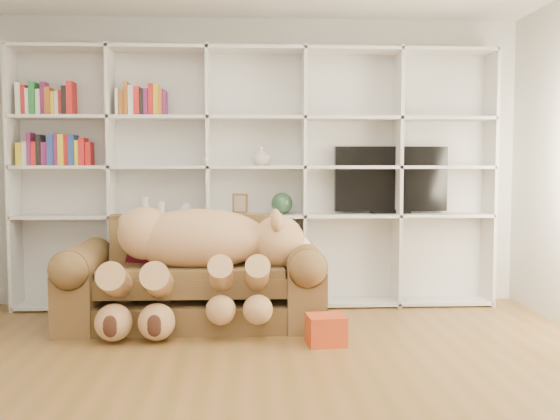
{
  "coord_description": "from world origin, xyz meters",
  "views": [
    {
      "loc": [
        -0.08,
        -3.47,
        1.31
      ],
      "look_at": [
        0.19,
        1.63,
        0.95
      ],
      "focal_mm": 40.0,
      "sensor_mm": 36.0,
      "label": 1
    }
  ],
  "objects": [
    {
      "name": "floor",
      "position": [
        0.0,
        0.0,
        0.0
      ],
      "size": [
        5.0,
        5.0,
        0.0
      ],
      "primitive_type": "plane",
      "color": "brown",
      "rests_on": "ground"
    },
    {
      "name": "bookshelf",
      "position": [
        -0.24,
        2.36,
        1.31
      ],
      "size": [
        4.43,
        0.35,
        2.4
      ],
      "color": "silver",
      "rests_on": "floor"
    },
    {
      "name": "gift_box",
      "position": [
        0.49,
        1.01,
        0.11
      ],
      "size": [
        0.29,
        0.28,
        0.22
      ],
      "primitive_type": "cube",
      "rotation": [
        0.0,
        0.0,
        0.1
      ],
      "color": "#CB411B",
      "rests_on": "floor"
    },
    {
      "name": "throw_pillow",
      "position": [
        -0.98,
        1.84,
        0.63
      ],
      "size": [
        0.41,
        0.33,
        0.37
      ],
      "primitive_type": "cube",
      "rotation": [
        -0.24,
        0.0,
        -0.44
      ],
      "color": "maroon",
      "rests_on": "sofa"
    },
    {
      "name": "green_vase",
      "position": [
        0.24,
        2.3,
        0.96
      ],
      "size": [
        0.2,
        0.2,
        0.2
      ],
      "primitive_type": "sphere",
      "color": "#2B5435",
      "rests_on": "bookshelf"
    },
    {
      "name": "teddy_bear",
      "position": [
        -0.47,
        1.52,
        0.63
      ],
      "size": [
        1.67,
        0.89,
        0.97
      ],
      "rotation": [
        0.0,
        0.0,
        -0.05
      ],
      "color": "tan",
      "rests_on": "sofa"
    },
    {
      "name": "sofa",
      "position": [
        -0.52,
        1.69,
        0.33
      ],
      "size": [
        2.11,
        0.91,
        0.89
      ],
      "color": "brown",
      "rests_on": "floor"
    },
    {
      "name": "tv",
      "position": [
        1.27,
        2.35,
        1.18
      ],
      "size": [
        1.06,
        0.18,
        0.63
      ],
      "color": "black",
      "rests_on": "bookshelf"
    },
    {
      "name": "wall_back",
      "position": [
        0.0,
        2.5,
        1.35
      ],
      "size": [
        5.0,
        0.02,
        2.7
      ],
      "primitive_type": "cube",
      "color": "silver",
      "rests_on": "floor"
    },
    {
      "name": "shelf_vase",
      "position": [
        0.04,
        2.3,
        1.4
      ],
      "size": [
        0.21,
        0.21,
        0.17
      ],
      "primitive_type": "imported",
      "rotation": [
        0.0,
        0.0,
        0.31
      ],
      "color": "#BFB5A8",
      "rests_on": "bookshelf"
    },
    {
      "name": "picture_frame",
      "position": [
        -0.15,
        2.3,
        0.96
      ],
      "size": [
        0.15,
        0.07,
        0.18
      ],
      "primitive_type": "cube",
      "rotation": [
        0.0,
        0.0,
        -0.29
      ],
      "color": "brown",
      "rests_on": "bookshelf"
    },
    {
      "name": "snow_globe",
      "position": [
        -0.64,
        2.3,
        0.92
      ],
      "size": [
        0.1,
        0.1,
        0.1
      ],
      "primitive_type": "sphere",
      "color": "white",
      "rests_on": "bookshelf"
    },
    {
      "name": "figurine_short",
      "position": [
        -0.88,
        2.3,
        0.93
      ],
      "size": [
        0.08,
        0.08,
        0.12
      ],
      "primitive_type": "cylinder",
      "rotation": [
        0.0,
        0.0,
        -0.2
      ],
      "color": "silver",
      "rests_on": "bookshelf"
    },
    {
      "name": "figurine_tall",
      "position": [
        -1.03,
        2.3,
        0.95
      ],
      "size": [
        0.1,
        0.1,
        0.16
      ],
      "primitive_type": "cylinder",
      "rotation": [
        0.0,
        0.0,
        -0.29
      ],
      "color": "silver",
      "rests_on": "bookshelf"
    },
    {
      "name": "wall_front",
      "position": [
        0.0,
        -2.5,
        1.35
      ],
      "size": [
        5.0,
        0.02,
        2.7
      ],
      "primitive_type": "cube",
      "color": "silver",
      "rests_on": "floor"
    }
  ]
}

